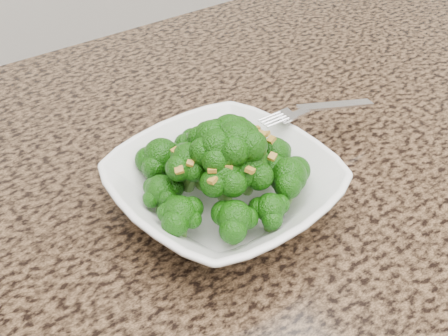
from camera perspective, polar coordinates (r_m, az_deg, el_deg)
granite_counter at (r=0.58m, az=15.89°, el=-5.91°), size 1.64×1.04×0.03m
bowl at (r=0.54m, az=0.00°, el=-2.07°), size 0.23×0.23×0.05m
broccoli_pile at (r=0.50m, az=0.00°, el=2.92°), size 0.18×0.18×0.06m
garlic_topping at (r=0.48m, az=0.00°, el=6.32°), size 0.11×0.11×0.01m
fork at (r=0.59m, az=7.97°, el=5.65°), size 0.17×0.05×0.01m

